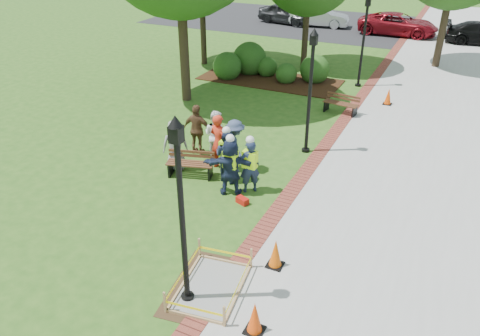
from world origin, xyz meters
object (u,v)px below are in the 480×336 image
at_px(bench_near, 190,169).
at_px(hivis_worker_a, 230,165).
at_px(lamp_near, 181,202).
at_px(hivis_worker_b, 250,164).
at_px(hivis_worker_c, 227,154).
at_px(cone_front, 255,318).
at_px(wet_concrete_pad, 211,280).

height_order(bench_near, hivis_worker_a, hivis_worker_a).
relative_size(bench_near, lamp_near, 0.37).
relative_size(hivis_worker_b, hivis_worker_c, 1.01).
distance_m(cone_front, lamp_near, 2.71).
relative_size(cone_front, hivis_worker_b, 0.42).
distance_m(wet_concrete_pad, cone_front, 1.54).
bearing_deg(lamp_near, hivis_worker_c, 107.60).
bearing_deg(hivis_worker_b, hivis_worker_a, -143.68).
bearing_deg(lamp_near, bench_near, 120.16).
bearing_deg(bench_near, hivis_worker_a, -12.90).
bearing_deg(cone_front, wet_concrete_pad, 152.98).
bearing_deg(lamp_near, hivis_worker_a, 104.53).
bearing_deg(bench_near, cone_front, -48.11).
height_order(bench_near, hivis_worker_b, hivis_worker_b).
bearing_deg(hivis_worker_a, bench_near, 167.10).
relative_size(bench_near, hivis_worker_c, 0.86).
distance_m(hivis_worker_a, hivis_worker_c, 0.81).
bearing_deg(lamp_near, hivis_worker_b, 98.06).
distance_m(wet_concrete_pad, lamp_near, 2.32).
relative_size(wet_concrete_pad, hivis_worker_a, 1.31).
bearing_deg(cone_front, hivis_worker_c, 122.05).
relative_size(lamp_near, hivis_worker_a, 2.22).
relative_size(lamp_near, hivis_worker_c, 2.36).
xyz_separation_m(hivis_worker_a, hivis_worker_c, (-0.46, 0.67, -0.05)).
xyz_separation_m(wet_concrete_pad, hivis_worker_c, (-1.90, 4.52, 0.67)).
height_order(lamp_near, hivis_worker_b, lamp_near).
distance_m(hivis_worker_a, hivis_worker_b, 0.58).
height_order(hivis_worker_b, hivis_worker_c, hivis_worker_b).
xyz_separation_m(cone_front, hivis_worker_a, (-2.81, 4.56, 0.58)).
distance_m(bench_near, hivis_worker_a, 1.79).
bearing_deg(cone_front, hivis_worker_a, 121.63).
height_order(bench_near, cone_front, bench_near).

